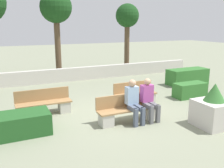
{
  "coord_description": "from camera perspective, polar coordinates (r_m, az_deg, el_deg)",
  "views": [
    {
      "loc": [
        -3.6,
        -7.15,
        2.93
      ],
      "look_at": [
        -0.03,
        0.5,
        0.9
      ],
      "focal_mm": 40.0,
      "sensor_mm": 36.0,
      "label": 1
    }
  ],
  "objects": [
    {
      "name": "ground_plane",
      "position": [
        8.53,
        1.61,
        -6.59
      ],
      "size": [
        60.0,
        60.0,
        0.0
      ],
      "primitive_type": "plane",
      "color": "gray"
    },
    {
      "name": "perimeter_wall",
      "position": [
        13.4,
        -8.94,
        2.22
      ],
      "size": [
        14.55,
        0.3,
        0.69
      ],
      "color": "beige",
      "rests_on": "ground_plane"
    },
    {
      "name": "bench_front",
      "position": [
        7.72,
        3.57,
        -6.27
      ],
      "size": [
        1.94,
        0.48,
        0.83
      ],
      "color": "#A37A4C",
      "rests_on": "ground_plane"
    },
    {
      "name": "bench_left_side",
      "position": [
        8.59,
        -15.3,
        -4.71
      ],
      "size": [
        1.8,
        0.48,
        0.83
      ],
      "rotation": [
        0.0,
        0.0,
        0.02
      ],
      "color": "#A37A4C",
      "rests_on": "ground_plane"
    },
    {
      "name": "bench_right_side",
      "position": [
        9.35,
        5.33,
        -2.85
      ],
      "size": [
        1.61,
        0.48,
        0.83
      ],
      "rotation": [
        0.0,
        0.0,
        -0.08
      ],
      "color": "#A37A4C",
      "rests_on": "ground_plane"
    },
    {
      "name": "person_seated_man",
      "position": [
        7.82,
        8.42,
        -3.11
      ],
      "size": [
        0.38,
        0.63,
        1.31
      ],
      "color": "slate",
      "rests_on": "ground_plane"
    },
    {
      "name": "person_seated_woman",
      "position": [
        7.54,
        4.99,
        -3.53
      ],
      "size": [
        0.38,
        0.63,
        1.32
      ],
      "color": "#515B70",
      "rests_on": "ground_plane"
    },
    {
      "name": "hedge_block_near_left",
      "position": [
        7.27,
        -21.02,
        -8.65
      ],
      "size": [
        1.76,
        0.88,
        0.6
      ],
      "color": "#235623",
      "rests_on": "ground_plane"
    },
    {
      "name": "hedge_block_mid_left",
      "position": [
        12.98,
        16.85,
        1.63
      ],
      "size": [
        2.09,
        0.83,
        0.77
      ],
      "color": "#33702D",
      "rests_on": "ground_plane"
    },
    {
      "name": "hedge_block_mid_right",
      "position": [
        10.72,
        17.39,
        -1.33
      ],
      "size": [
        1.36,
        0.62,
        0.59
      ],
      "color": "#33702D",
      "rests_on": "ground_plane"
    },
    {
      "name": "planter_corner_left",
      "position": [
        7.88,
        22.11,
        -5.31
      ],
      "size": [
        0.97,
        0.97,
        1.29
      ],
      "color": "beige",
      "rests_on": "ground_plane"
    },
    {
      "name": "tree_center_left",
      "position": [
        14.36,
        -12.69,
        16.27
      ],
      "size": [
        1.73,
        1.73,
        4.7
      ],
      "color": "brown",
      "rests_on": "ground_plane"
    },
    {
      "name": "tree_center_right",
      "position": [
        16.15,
        3.5,
        14.74
      ],
      "size": [
        1.46,
        1.46,
        4.19
      ],
      "color": "brown",
      "rests_on": "ground_plane"
    }
  ]
}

